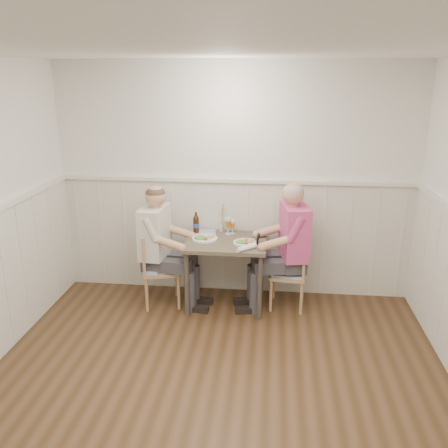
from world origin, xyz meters
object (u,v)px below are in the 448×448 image
Objects in this scene: chair_left at (156,265)px; grass_vase at (221,218)px; dining_table at (226,250)px; beer_bottle at (196,224)px; man_in_pink at (289,256)px; diner_cream at (159,255)px; chair_right at (293,270)px.

grass_vase reaches higher than chair_left.
dining_table is 3.61× the size of beer_bottle.
man_in_pink is at bearing -11.38° from beer_bottle.
man_in_pink is 1.40m from diner_cream.
man_in_pink is 1.04× the size of diner_cream.
man_in_pink is at bearing -21.52° from grass_vase.
grass_vase is (0.67, 0.38, 0.44)m from chair_left.
chair_left is 0.12m from diner_cream.
chair_right is 0.98m from grass_vase.
dining_table is at bearing -179.29° from man_in_pink.
man_in_pink is at bearing 3.17° from chair_left.
chair_left is at bearing -144.17° from beer_bottle.
grass_vase is (0.27, 0.09, 0.05)m from beer_bottle.
man_in_pink reaches higher than chair_right.
beer_bottle is (-0.36, 0.22, 0.21)m from dining_table.
beer_bottle is (-1.04, 0.21, 0.26)m from man_in_pink.
grass_vase is (-0.76, 0.30, 0.31)m from man_in_pink.
man_in_pink reaches higher than grass_vase.
chair_right is (0.72, 0.02, -0.21)m from dining_table.
beer_bottle is at bearing 37.47° from diner_cream.
man_in_pink is 0.88m from grass_vase.
chair_right is at bearing 11.36° from man_in_pink.
dining_table is 2.55× the size of grass_vase.
chair_right is 0.94× the size of chair_left.
man_in_pink reaches higher than dining_table.
beer_bottle is 0.71× the size of grass_vase.
diner_cream reaches higher than chair_left.
grass_vase is at bearing 160.05° from chair_right.
chair_left is at bearing -164.85° from diner_cream.
man_in_pink reaches higher than chair_left.
chair_left is (-0.76, -0.07, -0.19)m from dining_table.
chair_left is 0.89m from grass_vase.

